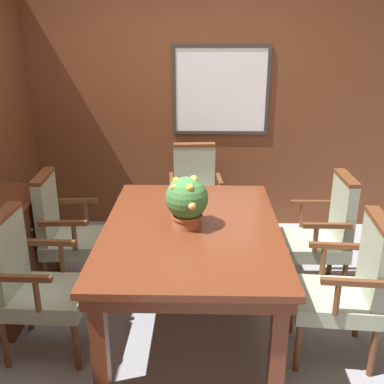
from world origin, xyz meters
TOP-DOWN VIEW (x-y plane):
  - ground_plane at (0.00, 0.00)m, footprint 14.00×14.00m
  - wall_back at (0.00, 1.84)m, footprint 7.20×0.08m
  - dining_table at (0.11, 0.08)m, footprint 1.23×1.73m
  - chair_right_far at (1.15, 0.48)m, footprint 0.52×0.50m
  - chair_right_near at (1.11, -0.31)m, footprint 0.55×0.52m
  - chair_left_far at (-0.92, 0.48)m, footprint 0.54×0.52m
  - chair_left_near at (-0.91, -0.30)m, footprint 0.53×0.51m
  - chair_head_far at (0.11, 1.34)m, footprint 0.53×0.55m
  - potted_plant at (0.08, 0.08)m, footprint 0.30×0.32m
  - sideboard_cabinet at (-1.35, 0.25)m, footprint 0.51×1.04m

SIDE VIEW (x-z plane):
  - ground_plane at x=0.00m, z-range 0.00..0.00m
  - sideboard_cabinet at x=-1.35m, z-range 0.00..0.82m
  - chair_right_far at x=1.15m, z-range 0.03..1.02m
  - chair_right_near at x=1.11m, z-range 0.03..1.02m
  - chair_left_far at x=-0.92m, z-range 0.03..1.02m
  - chair_left_near at x=-0.91m, z-range 0.03..1.02m
  - chair_head_far at x=0.11m, z-range 0.03..1.02m
  - dining_table at x=0.11m, z-range 0.28..1.03m
  - potted_plant at x=0.08m, z-range 0.75..1.12m
  - wall_back at x=0.00m, z-range 0.00..2.45m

